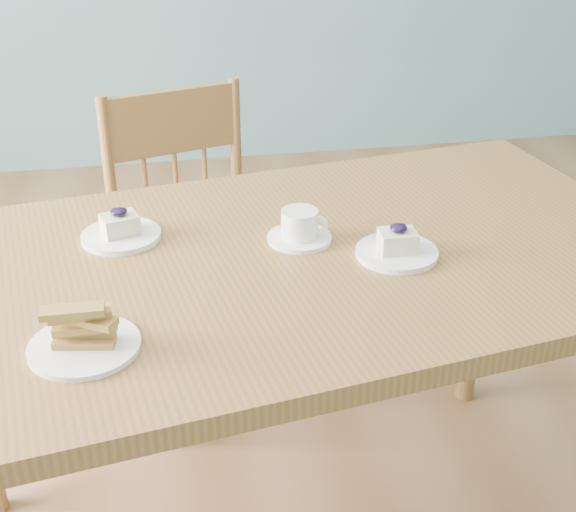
{
  "coord_description": "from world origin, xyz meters",
  "views": [
    {
      "loc": [
        -0.3,
        -1.67,
        1.61
      ],
      "look_at": [
        -0.03,
        -0.19,
        0.81
      ],
      "focal_mm": 50.0,
      "sensor_mm": 36.0,
      "label": 1
    }
  ],
  "objects_px": {
    "cheesecake_plate_near": "(397,248)",
    "cheesecake_plate_far": "(121,231)",
    "dining_table": "(298,288)",
    "dining_chair": "(196,254)",
    "coffee_cup": "(300,228)",
    "biscotti_plate": "(83,335)"
  },
  "relations": [
    {
      "from": "cheesecake_plate_far",
      "to": "coffee_cup",
      "type": "height_order",
      "value": "cheesecake_plate_far"
    },
    {
      "from": "dining_table",
      "to": "cheesecake_plate_far",
      "type": "distance_m",
      "value": 0.4
    },
    {
      "from": "dining_table",
      "to": "dining_chair",
      "type": "relative_size",
      "value": 1.76
    },
    {
      "from": "dining_table",
      "to": "cheesecake_plate_near",
      "type": "height_order",
      "value": "cheesecake_plate_near"
    },
    {
      "from": "dining_chair",
      "to": "coffee_cup",
      "type": "bearing_deg",
      "value": -89.65
    },
    {
      "from": "dining_chair",
      "to": "coffee_cup",
      "type": "height_order",
      "value": "dining_chair"
    },
    {
      "from": "dining_chair",
      "to": "cheesecake_plate_far",
      "type": "distance_m",
      "value": 0.69
    },
    {
      "from": "dining_table",
      "to": "coffee_cup",
      "type": "xyz_separation_m",
      "value": [
        0.01,
        0.06,
        0.11
      ]
    },
    {
      "from": "cheesecake_plate_near",
      "to": "biscotti_plate",
      "type": "xyz_separation_m",
      "value": [
        -0.62,
        -0.23,
        0.01
      ]
    },
    {
      "from": "cheesecake_plate_far",
      "to": "biscotti_plate",
      "type": "bearing_deg",
      "value": -98.42
    },
    {
      "from": "dining_table",
      "to": "biscotti_plate",
      "type": "distance_m",
      "value": 0.51
    },
    {
      "from": "dining_table",
      "to": "dining_chair",
      "type": "bearing_deg",
      "value": 94.79
    },
    {
      "from": "cheesecake_plate_near",
      "to": "cheesecake_plate_far",
      "type": "xyz_separation_m",
      "value": [
        -0.56,
        0.18,
        -0.0
      ]
    },
    {
      "from": "dining_table",
      "to": "coffee_cup",
      "type": "bearing_deg",
      "value": 66.28
    },
    {
      "from": "dining_chair",
      "to": "coffee_cup",
      "type": "relative_size",
      "value": 7.02
    },
    {
      "from": "cheesecake_plate_near",
      "to": "cheesecake_plate_far",
      "type": "height_order",
      "value": "same"
    },
    {
      "from": "dining_chair",
      "to": "cheesecake_plate_near",
      "type": "height_order",
      "value": "dining_chair"
    },
    {
      "from": "cheesecake_plate_near",
      "to": "coffee_cup",
      "type": "distance_m",
      "value": 0.21
    },
    {
      "from": "cheesecake_plate_near",
      "to": "coffee_cup",
      "type": "height_order",
      "value": "cheesecake_plate_near"
    },
    {
      "from": "dining_table",
      "to": "cheesecake_plate_far",
      "type": "bearing_deg",
      "value": 150.45
    },
    {
      "from": "cheesecake_plate_far",
      "to": "coffee_cup",
      "type": "bearing_deg",
      "value": -11.38
    },
    {
      "from": "cheesecake_plate_near",
      "to": "biscotti_plate",
      "type": "distance_m",
      "value": 0.66
    }
  ]
}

